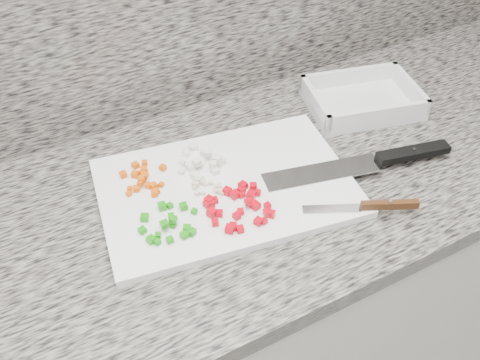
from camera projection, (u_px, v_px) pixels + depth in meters
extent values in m
cube|color=silver|center=(194.00, 336.00, 1.35)|extent=(3.92, 0.62, 0.86)
cube|color=slate|center=(180.00, 212.00, 1.04)|extent=(3.96, 0.64, 0.04)
cube|color=white|center=(226.00, 188.00, 1.05)|extent=(0.53, 0.40, 0.02)
cube|color=#D84F04|center=(161.00, 185.00, 1.04)|extent=(0.01, 0.01, 0.01)
cube|color=#D84F04|center=(130.00, 188.00, 1.03)|extent=(0.01, 0.01, 0.01)
cube|color=#D84F04|center=(154.00, 186.00, 1.03)|extent=(0.02, 0.02, 0.01)
cube|color=#D84F04|center=(145.00, 176.00, 1.04)|extent=(0.02, 0.02, 0.01)
cube|color=#D84F04|center=(157.00, 191.00, 1.02)|extent=(0.01, 0.01, 0.01)
cube|color=#D84F04|center=(141.00, 180.00, 1.03)|extent=(0.01, 0.01, 0.01)
cube|color=#D84F04|center=(163.00, 168.00, 1.07)|extent=(0.01, 0.01, 0.01)
cube|color=#D84F04|center=(145.00, 163.00, 1.08)|extent=(0.01, 0.01, 0.01)
cube|color=#D84F04|center=(137.00, 188.00, 1.03)|extent=(0.02, 0.02, 0.01)
cube|color=#D84F04|center=(142.00, 172.00, 1.06)|extent=(0.01, 0.01, 0.01)
cube|color=#D84F04|center=(140.00, 183.00, 1.03)|extent=(0.01, 0.01, 0.01)
cube|color=#D84F04|center=(135.00, 165.00, 1.08)|extent=(0.01, 0.01, 0.01)
cube|color=#D84F04|center=(144.00, 169.00, 1.07)|extent=(0.01, 0.01, 0.01)
cube|color=#D84F04|center=(155.00, 193.00, 1.02)|extent=(0.02, 0.02, 0.01)
cube|color=#D84F04|center=(123.00, 174.00, 1.06)|extent=(0.01, 0.01, 0.01)
cube|color=#D84F04|center=(135.00, 174.00, 1.06)|extent=(0.02, 0.02, 0.01)
cube|color=#D84F04|center=(142.00, 180.00, 1.03)|extent=(0.01, 0.01, 0.01)
cube|color=#D84F04|center=(149.00, 185.00, 1.04)|extent=(0.02, 0.02, 0.01)
cube|color=#D84F04|center=(129.00, 194.00, 1.02)|extent=(0.01, 0.01, 0.01)
cube|color=silver|center=(197.00, 163.00, 1.07)|extent=(0.02, 0.02, 0.01)
cube|color=silver|center=(192.00, 147.00, 1.12)|extent=(0.02, 0.02, 0.01)
cube|color=silver|center=(195.00, 175.00, 1.05)|extent=(0.02, 0.02, 0.01)
cube|color=silver|center=(217.00, 159.00, 1.07)|extent=(0.02, 0.02, 0.02)
cube|color=silver|center=(186.00, 153.00, 1.11)|extent=(0.02, 0.02, 0.01)
cube|color=silver|center=(204.00, 152.00, 1.11)|extent=(0.02, 0.02, 0.01)
cube|color=silver|center=(218.00, 164.00, 1.08)|extent=(0.01, 0.01, 0.01)
cube|color=silver|center=(198.00, 179.00, 1.05)|extent=(0.02, 0.02, 0.01)
cube|color=silver|center=(213.00, 164.00, 1.06)|extent=(0.02, 0.02, 0.01)
cube|color=silver|center=(208.00, 153.00, 1.09)|extent=(0.02, 0.02, 0.01)
cube|color=silver|center=(221.00, 161.00, 1.09)|extent=(0.02, 0.02, 0.01)
cube|color=silver|center=(193.00, 164.00, 1.08)|extent=(0.02, 0.02, 0.01)
cube|color=silver|center=(186.00, 150.00, 1.11)|extent=(0.01, 0.01, 0.01)
cube|color=silver|center=(198.00, 163.00, 1.08)|extent=(0.02, 0.02, 0.01)
cube|color=silver|center=(183.00, 162.00, 1.08)|extent=(0.02, 0.02, 0.01)
cube|color=silver|center=(193.00, 147.00, 1.12)|extent=(0.02, 0.02, 0.01)
cube|color=silver|center=(215.00, 171.00, 1.06)|extent=(0.01, 0.01, 0.01)
cube|color=silver|center=(218.00, 161.00, 1.09)|extent=(0.01, 0.01, 0.01)
cube|color=silver|center=(182.00, 172.00, 1.06)|extent=(0.01, 0.01, 0.01)
cube|color=silver|center=(213.00, 164.00, 1.08)|extent=(0.01, 0.01, 0.01)
cube|color=silver|center=(201.00, 164.00, 1.08)|extent=(0.02, 0.02, 0.01)
cube|color=silver|center=(189.00, 165.00, 1.08)|extent=(0.02, 0.02, 0.01)
cube|color=silver|center=(200.00, 178.00, 1.05)|extent=(0.02, 0.02, 0.01)
cube|color=silver|center=(196.00, 147.00, 1.12)|extent=(0.02, 0.02, 0.01)
cube|color=silver|center=(191.00, 167.00, 1.07)|extent=(0.02, 0.02, 0.01)
cube|color=#18850C|center=(183.00, 206.00, 0.99)|extent=(0.01, 0.01, 0.01)
cube|color=#18850C|center=(158.00, 235.00, 0.94)|extent=(0.01, 0.01, 0.01)
cube|color=#18850C|center=(145.00, 217.00, 0.97)|extent=(0.02, 0.02, 0.01)
cube|color=#18850C|center=(142.00, 230.00, 0.95)|extent=(0.02, 0.02, 0.01)
cube|color=#18850C|center=(170.00, 240.00, 0.93)|extent=(0.01, 0.01, 0.01)
cube|color=#18850C|center=(194.00, 211.00, 0.98)|extent=(0.01, 0.01, 0.01)
cube|color=#18850C|center=(187.00, 229.00, 0.95)|extent=(0.02, 0.02, 0.01)
cube|color=#18850C|center=(171.00, 216.00, 0.96)|extent=(0.01, 0.01, 0.01)
cube|color=#18850C|center=(157.00, 242.00, 0.93)|extent=(0.01, 0.01, 0.01)
cube|color=#18850C|center=(173.00, 220.00, 0.95)|extent=(0.02, 0.02, 0.01)
cube|color=#18850C|center=(151.00, 239.00, 0.93)|extent=(0.02, 0.02, 0.01)
cube|color=#18850C|center=(162.00, 206.00, 0.99)|extent=(0.02, 0.02, 0.01)
cube|color=#18850C|center=(173.00, 225.00, 0.96)|extent=(0.01, 0.01, 0.01)
cube|color=#18850C|center=(184.00, 235.00, 0.94)|extent=(0.02, 0.02, 0.01)
cube|color=#18850C|center=(164.00, 224.00, 0.95)|extent=(0.01, 0.01, 0.01)
cube|color=#18850C|center=(191.00, 232.00, 0.95)|extent=(0.02, 0.02, 0.01)
cube|color=#18850C|center=(170.00, 206.00, 1.00)|extent=(0.01, 0.01, 0.01)
cube|color=#BE0211|center=(264.00, 221.00, 0.97)|extent=(0.01, 0.01, 0.01)
cube|color=#BE0211|center=(219.00, 213.00, 0.98)|extent=(0.02, 0.02, 0.01)
cube|color=#BE0211|center=(258.00, 221.00, 0.96)|extent=(0.02, 0.02, 0.01)
cube|color=#BE0211|center=(237.00, 216.00, 0.97)|extent=(0.01, 0.01, 0.01)
cube|color=#BE0211|center=(209.00, 201.00, 1.00)|extent=(0.02, 0.02, 0.02)
cube|color=#BE0211|center=(248.00, 202.00, 0.99)|extent=(0.01, 0.01, 0.01)
cube|color=#BE0211|center=(267.00, 206.00, 0.99)|extent=(0.01, 0.01, 0.01)
cube|color=#BE0211|center=(243.00, 186.00, 1.03)|extent=(0.02, 0.02, 0.01)
cube|color=#BE0211|center=(208.00, 204.00, 1.00)|extent=(0.02, 0.02, 0.01)
cube|color=#BE0211|center=(258.00, 193.00, 1.02)|extent=(0.02, 0.02, 0.01)
cube|color=#BE0211|center=(240.00, 229.00, 0.95)|extent=(0.02, 0.02, 0.01)
cube|color=#BE0211|center=(241.00, 190.00, 1.02)|extent=(0.02, 0.02, 0.01)
cube|color=#BE0211|center=(253.00, 186.00, 1.03)|extent=(0.02, 0.02, 0.01)
cube|color=#BE0211|center=(271.00, 214.00, 0.98)|extent=(0.02, 0.02, 0.01)
cube|color=#BE0211|center=(256.00, 206.00, 0.99)|extent=(0.02, 0.02, 0.01)
cube|color=#BE0211|center=(227.00, 191.00, 1.02)|extent=(0.02, 0.02, 0.01)
cube|color=#BE0211|center=(214.00, 200.00, 1.00)|extent=(0.01, 0.01, 0.01)
cube|color=#BE0211|center=(268.00, 213.00, 0.98)|extent=(0.02, 0.02, 0.01)
cube|color=#BE0211|center=(211.00, 203.00, 1.00)|extent=(0.02, 0.02, 0.01)
cube|color=#BE0211|center=(230.00, 229.00, 0.95)|extent=(0.02, 0.02, 0.01)
cube|color=#BE0211|center=(251.00, 195.00, 1.01)|extent=(0.02, 0.02, 0.01)
cube|color=#BE0211|center=(235.00, 194.00, 1.01)|extent=(0.02, 0.02, 0.01)
cube|color=#BE0211|center=(215.00, 222.00, 0.96)|extent=(0.02, 0.02, 0.01)
cube|color=#BE0211|center=(212.00, 213.00, 0.98)|extent=(0.02, 0.02, 0.01)
cube|color=#BE0211|center=(251.00, 202.00, 1.00)|extent=(0.01, 0.01, 0.01)
cube|color=#BE0211|center=(241.00, 195.00, 1.02)|extent=(0.01, 0.01, 0.01)
cube|color=#BE0211|center=(233.00, 226.00, 0.95)|extent=(0.02, 0.02, 0.01)
cube|color=#BE0211|center=(240.00, 212.00, 0.98)|extent=(0.01, 0.01, 0.01)
cube|color=beige|center=(195.00, 184.00, 1.04)|extent=(0.01, 0.01, 0.01)
cube|color=beige|center=(203.00, 182.00, 1.04)|extent=(0.01, 0.01, 0.01)
cube|color=beige|center=(216.00, 191.00, 1.03)|extent=(0.01, 0.01, 0.01)
cube|color=beige|center=(205.00, 184.00, 1.04)|extent=(0.01, 0.01, 0.01)
cube|color=beige|center=(219.00, 186.00, 1.03)|extent=(0.01, 0.01, 0.01)
cube|color=beige|center=(197.00, 193.00, 1.02)|extent=(0.01, 0.01, 0.01)
cube|color=beige|center=(222.00, 193.00, 1.02)|extent=(0.01, 0.01, 0.01)
cube|color=beige|center=(220.00, 191.00, 1.02)|extent=(0.01, 0.01, 0.01)
cube|color=beige|center=(197.00, 184.00, 1.04)|extent=(0.01, 0.01, 0.01)
cube|color=beige|center=(194.00, 188.00, 1.03)|extent=(0.01, 0.01, 0.01)
cube|color=beige|center=(211.00, 183.00, 1.04)|extent=(0.01, 0.01, 0.01)
cube|color=beige|center=(217.00, 187.00, 1.03)|extent=(0.01, 0.01, 0.01)
cube|color=beige|center=(203.00, 193.00, 1.02)|extent=(0.01, 0.01, 0.01)
cube|color=silver|center=(323.00, 172.00, 1.07)|extent=(0.25, 0.11, 0.00)
cube|color=black|center=(413.00, 153.00, 1.10)|extent=(0.16, 0.06, 0.02)
cylinder|color=silver|center=(414.00, 149.00, 1.10)|extent=(0.01, 0.01, 0.00)
cube|color=silver|center=(331.00, 209.00, 0.99)|extent=(0.11, 0.07, 0.00)
cube|color=#482712|center=(390.00, 205.00, 0.99)|extent=(0.10, 0.06, 0.02)
cylinder|color=silver|center=(391.00, 201.00, 0.99)|extent=(0.01, 0.01, 0.00)
cube|color=silver|center=(361.00, 104.00, 1.26)|extent=(0.29, 0.24, 0.01)
cube|color=silver|center=(349.00, 76.00, 1.31)|extent=(0.25, 0.07, 0.04)
cube|color=silver|center=(379.00, 116.00, 1.19)|extent=(0.25, 0.07, 0.04)
cube|color=silver|center=(410.00, 88.00, 1.27)|extent=(0.06, 0.18, 0.04)
cube|color=silver|center=(315.00, 102.00, 1.22)|extent=(0.06, 0.18, 0.04)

